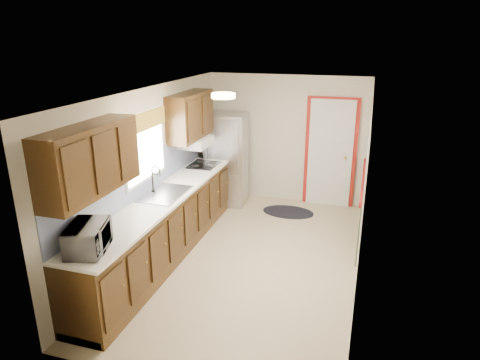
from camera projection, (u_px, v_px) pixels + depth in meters
The scene contains 8 objects.
room_shell at pixel (250, 180), 5.83m from camera, with size 3.20×5.20×2.52m.
kitchen_run at pixel (160, 205), 6.03m from camera, with size 0.63×4.00×2.20m.
back_wall_trim at pixel (337, 164), 7.66m from camera, with size 1.12×2.30×2.08m.
ceiling_fixture at pixel (223, 96), 5.36m from camera, with size 0.30×0.30×0.06m, color #FFD88C.
microwave at pixel (88, 235), 4.42m from camera, with size 0.54×0.30×0.36m, color white.
refrigerator at pixel (227, 159), 8.06m from camera, with size 0.77×0.75×1.72m.
rug at pixel (288, 212), 7.82m from camera, with size 0.93×0.60×0.01m, color black.
cooktop at pixel (204, 165), 7.39m from camera, with size 0.45×0.54×0.02m, color black.
Camera 1 is at (1.48, -5.31, 3.10)m, focal length 32.00 mm.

